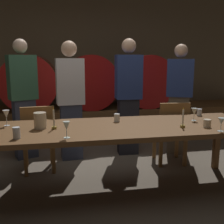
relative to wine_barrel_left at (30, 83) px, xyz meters
name	(u,v)px	position (x,y,z in m)	size (l,w,h in m)	color
ground_plane	(111,187)	(1.08, -2.35, -1.02)	(9.25, 9.25, 0.00)	brown
back_wall	(86,64)	(1.08, 0.55, 0.32)	(7.11, 0.24, 2.68)	brown
barrel_shelf	(90,120)	(1.08, 0.00, -0.76)	(6.40, 0.90, 0.53)	brown
wine_barrel_left	(30,83)	(0.00, 0.00, 0.00)	(1.00, 0.87, 1.00)	brown
wine_barrel_center	(89,82)	(1.09, 0.00, 0.00)	(1.00, 0.87, 1.00)	brown
wine_barrel_right	(144,81)	(2.16, 0.00, 0.00)	(1.00, 0.87, 1.00)	brown
dining_table	(119,131)	(1.15, -2.44, -0.33)	(2.99, 0.94, 0.74)	brown
chair_left	(38,136)	(0.25, -1.74, -0.53)	(0.44, 0.44, 0.88)	brown
chair_right	(172,130)	(2.03, -1.78, -0.53)	(0.43, 0.43, 0.88)	brown
guest_far_left	(23,99)	(0.01, -1.14, -0.14)	(0.44, 0.37, 1.72)	#33384C
guest_center_left	(70,100)	(0.68, -1.31, -0.15)	(0.40, 0.28, 1.69)	#33384C
guest_center_right	(128,96)	(1.54, -1.24, -0.12)	(0.38, 0.25, 1.74)	black
guest_far_right	(179,99)	(2.30, -1.36, -0.17)	(0.44, 0.37, 1.66)	brown
candle_left	(54,123)	(0.47, -2.44, -0.21)	(0.05, 0.05, 0.23)	olive
candle_right	(183,122)	(1.79, -2.62, -0.21)	(0.05, 0.05, 0.21)	olive
pitcher	(40,120)	(0.33, -2.39, -0.19)	(0.13, 0.13, 0.16)	beige
wine_glass_far_left	(6,115)	(-0.03, -2.21, -0.15)	(0.07, 0.07, 0.17)	white
wine_glass_left	(66,126)	(0.59, -2.79, -0.17)	(0.06, 0.06, 0.15)	silver
wine_glass_center	(194,112)	(2.06, -2.35, -0.17)	(0.07, 0.07, 0.15)	silver
wine_glass_right	(221,122)	(2.09, -2.84, -0.18)	(0.07, 0.07, 0.14)	silver
cup_far_left	(17,133)	(0.15, -2.73, -0.22)	(0.07, 0.07, 0.10)	silver
cup_center_left	(117,118)	(1.17, -2.23, -0.23)	(0.06, 0.06, 0.09)	white
cup_center_right	(207,123)	(2.05, -2.66, -0.23)	(0.08, 0.08, 0.08)	beige
cup_far_right	(199,112)	(2.26, -2.09, -0.23)	(0.06, 0.06, 0.09)	silver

